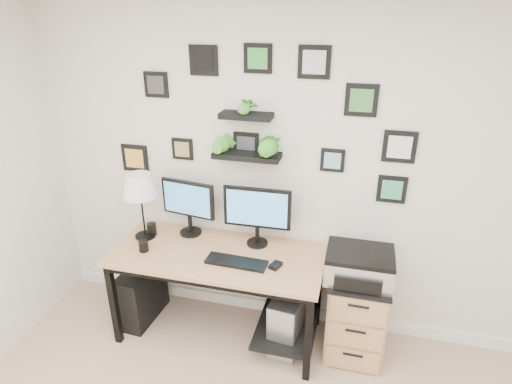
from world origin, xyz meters
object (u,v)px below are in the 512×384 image
(desk, at_px, (224,266))
(pc_tower_grey, at_px, (289,318))
(printer, at_px, (359,265))
(table_lamp, at_px, (140,187))
(monitor_left, at_px, (188,204))
(monitor_right, at_px, (257,212))
(mug, at_px, (144,246))
(file_cabinet, at_px, (356,313))
(pc_tower_black, at_px, (142,293))

(desk, relative_size, pc_tower_grey, 3.20)
(printer, bearing_deg, table_lamp, 178.80)
(printer, bearing_deg, monitor_left, 172.80)
(table_lamp, bearing_deg, monitor_right, 6.63)
(monitor_left, bearing_deg, mug, -125.35)
(mug, distance_m, pc_tower_grey, 1.25)
(monitor_right, relative_size, printer, 1.10)
(monitor_right, xyz_separation_m, file_cabinet, (0.80, -0.11, -0.70))
(monitor_left, height_order, monitor_right, monitor_right)
(monitor_left, height_order, table_lamp, table_lamp)
(desk, xyz_separation_m, pc_tower_black, (-0.73, -0.02, -0.39))
(monitor_left, bearing_deg, table_lamp, -157.82)
(monitor_left, distance_m, mug, 0.47)
(mug, xyz_separation_m, file_cabinet, (1.61, 0.20, -0.46))
(monitor_right, height_order, pc_tower_grey, monitor_right)
(monitor_right, relative_size, file_cabinet, 0.77)
(desk, distance_m, monitor_left, 0.56)
(printer, bearing_deg, file_cabinet, 54.67)
(table_lamp, height_order, file_cabinet, table_lamp)
(file_cabinet, bearing_deg, desk, -176.75)
(monitor_right, height_order, printer, monitor_right)
(mug, bearing_deg, pc_tower_grey, 6.67)
(pc_tower_black, bearing_deg, mug, -36.33)
(pc_tower_black, xyz_separation_m, printer, (1.73, 0.05, 0.54))
(desk, bearing_deg, mug, -166.87)
(table_lamp, height_order, mug, table_lamp)
(table_lamp, bearing_deg, pc_tower_grey, -3.37)
(desk, distance_m, table_lamp, 0.88)
(monitor_right, xyz_separation_m, table_lamp, (-0.90, -0.11, 0.15))
(file_cabinet, xyz_separation_m, printer, (-0.02, -0.03, 0.44))
(monitor_left, height_order, printer, monitor_left)
(monitor_right, distance_m, printer, 0.84)
(pc_tower_black, bearing_deg, desk, 5.20)
(pc_tower_grey, bearing_deg, monitor_right, 149.73)
(monitor_left, distance_m, pc_tower_grey, 1.19)
(monitor_left, distance_m, pc_tower_black, 0.90)
(mug, height_order, printer, printer)
(mug, bearing_deg, file_cabinet, 6.90)
(monitor_left, xyz_separation_m, pc_tower_black, (-0.38, -0.22, -0.78))
(monitor_left, relative_size, monitor_right, 0.89)
(monitor_left, xyz_separation_m, mug, (-0.24, -0.34, -0.23))
(monitor_left, relative_size, mug, 5.60)
(table_lamp, xyz_separation_m, printer, (1.69, -0.04, -0.41))
(monitor_left, xyz_separation_m, table_lamp, (-0.33, -0.14, 0.16))
(pc_tower_grey, relative_size, file_cabinet, 0.75)
(desk, distance_m, monitor_right, 0.49)
(table_lamp, relative_size, printer, 1.15)
(desk, xyz_separation_m, mug, (-0.59, -0.14, 0.17))
(monitor_right, bearing_deg, printer, -10.17)
(mug, relative_size, file_cabinet, 0.12)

